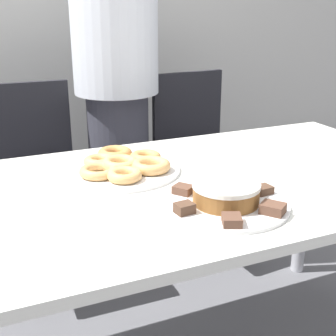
% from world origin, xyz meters
% --- Properties ---
extents(table, '(1.84, 0.89, 0.73)m').
position_xyz_m(table, '(0.00, 0.00, 0.65)').
color(table, silver).
rests_on(table, ground_plane).
extents(person_standing, '(0.39, 0.39, 1.68)m').
position_xyz_m(person_standing, '(0.13, 0.89, 0.88)').
color(person_standing, '#383842').
rests_on(person_standing, ground_plane).
extents(office_chair_left, '(0.45, 0.45, 0.91)m').
position_xyz_m(office_chair_left, '(-0.29, 0.81, 0.44)').
color(office_chair_left, black).
rests_on(office_chair_left, ground_plane).
extents(office_chair_right, '(0.47, 0.47, 0.91)m').
position_xyz_m(office_chair_right, '(0.54, 0.81, 0.44)').
color(office_chair_right, black).
rests_on(office_chair_right, ground_plane).
extents(plate_cake, '(0.34, 0.34, 0.01)m').
position_xyz_m(plate_cake, '(0.08, -0.21, 0.73)').
color(plate_cake, white).
rests_on(plate_cake, table).
extents(plate_donuts, '(0.39, 0.39, 0.01)m').
position_xyz_m(plate_donuts, '(-0.10, 0.16, 0.73)').
color(plate_donuts, white).
rests_on(plate_donuts, table).
extents(frosted_cake, '(0.18, 0.18, 0.06)m').
position_xyz_m(frosted_cake, '(0.08, -0.21, 0.77)').
color(frosted_cake, brown).
rests_on(frosted_cake, plate_cake).
extents(lamington_0, '(0.05, 0.05, 0.02)m').
position_xyz_m(lamington_0, '(0.20, -0.19, 0.75)').
color(lamington_0, '#513828').
rests_on(lamington_0, plate_cake).
extents(lamington_1, '(0.06, 0.07, 0.03)m').
position_xyz_m(lamington_1, '(0.13, -0.09, 0.75)').
color(lamington_1, '#513828').
rests_on(lamington_1, plate_cake).
extents(lamington_2, '(0.07, 0.07, 0.02)m').
position_xyz_m(lamington_2, '(-0.00, -0.10, 0.75)').
color(lamington_2, brown).
rests_on(lamington_2, plate_cake).
extents(lamington_3, '(0.05, 0.04, 0.03)m').
position_xyz_m(lamington_3, '(-0.05, -0.22, 0.75)').
color(lamington_3, '#513828').
rests_on(lamington_3, plate_cake).
extents(lamington_4, '(0.06, 0.07, 0.02)m').
position_xyz_m(lamington_4, '(0.02, -0.33, 0.75)').
color(lamington_4, brown).
rests_on(lamington_4, plate_cake).
extents(lamington_5, '(0.07, 0.08, 0.03)m').
position_xyz_m(lamington_5, '(0.15, -0.31, 0.75)').
color(lamington_5, brown).
rests_on(lamington_5, plate_cake).
extents(donut_0, '(0.12, 0.12, 0.03)m').
position_xyz_m(donut_0, '(-0.10, 0.16, 0.75)').
color(donut_0, '#E5AD66').
rests_on(donut_0, plate_donuts).
extents(donut_1, '(0.12, 0.12, 0.04)m').
position_xyz_m(donut_1, '(-0.08, 0.27, 0.76)').
color(donut_1, '#D18E4C').
rests_on(donut_1, plate_donuts).
extents(donut_2, '(0.10, 0.10, 0.03)m').
position_xyz_m(donut_2, '(-0.15, 0.22, 0.75)').
color(donut_2, '#E5AD66').
rests_on(donut_2, plate_donuts).
extents(donut_3, '(0.12, 0.12, 0.03)m').
position_xyz_m(donut_3, '(-0.18, 0.13, 0.75)').
color(donut_3, '#E5AD66').
rests_on(donut_3, plate_donuts).
extents(donut_4, '(0.11, 0.11, 0.03)m').
position_xyz_m(donut_4, '(-0.12, 0.06, 0.75)').
color(donut_4, '#E5AD66').
rests_on(donut_4, plate_donuts).
extents(donut_5, '(0.13, 0.13, 0.03)m').
position_xyz_m(donut_5, '(-0.01, 0.11, 0.75)').
color(donut_5, '#E5AD66').
rests_on(donut_5, plate_donuts).
extents(donut_6, '(0.10, 0.10, 0.03)m').
position_xyz_m(donut_6, '(-0.00, 0.19, 0.75)').
color(donut_6, tan).
rests_on(donut_6, plate_donuts).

